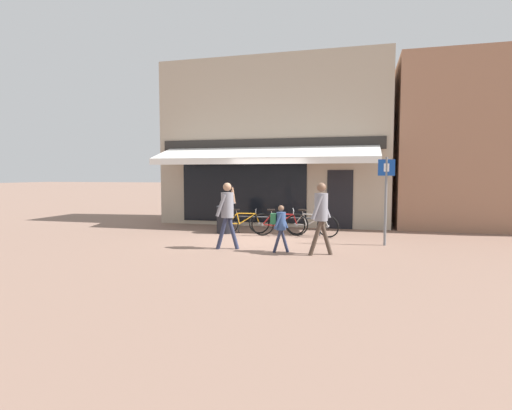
{
  "coord_description": "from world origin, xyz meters",
  "views": [
    {
      "loc": [
        2.96,
        -11.53,
        1.93
      ],
      "look_at": [
        0.03,
        -0.3,
        1.05
      ],
      "focal_mm": 28.0,
      "sensor_mm": 36.0,
      "label": 1
    }
  ],
  "objects_px": {
    "bicycle_orange": "(244,222)",
    "parking_sign": "(386,192)",
    "bicycle_red": "(280,224)",
    "pedestrian_second_adult": "(321,210)",
    "pedestrian_child": "(280,223)",
    "bicycle_silver": "(311,224)",
    "pedestrian_adult": "(227,208)",
    "litter_bin": "(225,218)"
  },
  "relations": [
    {
      "from": "parking_sign",
      "to": "pedestrian_child",
      "type": "bearing_deg",
      "value": -147.07
    },
    {
      "from": "pedestrian_second_adult",
      "to": "parking_sign",
      "type": "xyz_separation_m",
      "value": [
        1.57,
        1.78,
        0.39
      ]
    },
    {
      "from": "bicycle_red",
      "to": "bicycle_silver",
      "type": "xyz_separation_m",
      "value": [
        0.97,
        0.18,
        -0.0
      ]
    },
    {
      "from": "litter_bin",
      "to": "parking_sign",
      "type": "bearing_deg",
      "value": -12.44
    },
    {
      "from": "bicycle_silver",
      "to": "parking_sign",
      "type": "height_order",
      "value": "parking_sign"
    },
    {
      "from": "bicycle_red",
      "to": "pedestrian_adult",
      "type": "height_order",
      "value": "pedestrian_adult"
    },
    {
      "from": "bicycle_silver",
      "to": "pedestrian_second_adult",
      "type": "relative_size",
      "value": 1.02
    },
    {
      "from": "bicycle_orange",
      "to": "bicycle_silver",
      "type": "xyz_separation_m",
      "value": [
        2.21,
        -0.04,
        0.02
      ]
    },
    {
      "from": "pedestrian_second_adult",
      "to": "bicycle_silver",
      "type": "bearing_deg",
      "value": 96.85
    },
    {
      "from": "bicycle_red",
      "to": "parking_sign",
      "type": "distance_m",
      "value": 3.43
    },
    {
      "from": "bicycle_red",
      "to": "litter_bin",
      "type": "distance_m",
      "value": 1.88
    },
    {
      "from": "bicycle_red",
      "to": "parking_sign",
      "type": "height_order",
      "value": "parking_sign"
    },
    {
      "from": "bicycle_red",
      "to": "pedestrian_second_adult",
      "type": "bearing_deg",
      "value": -73.41
    },
    {
      "from": "bicycle_silver",
      "to": "pedestrian_adult",
      "type": "bearing_deg",
      "value": -107.59
    },
    {
      "from": "bicycle_red",
      "to": "pedestrian_child",
      "type": "relative_size",
      "value": 1.51
    },
    {
      "from": "parking_sign",
      "to": "bicycle_orange",
      "type": "bearing_deg",
      "value": 165.17
    },
    {
      "from": "bicycle_red",
      "to": "pedestrian_adult",
      "type": "xyz_separation_m",
      "value": [
        -0.88,
        -2.53,
        0.69
      ]
    },
    {
      "from": "bicycle_silver",
      "to": "bicycle_red",
      "type": "bearing_deg",
      "value": -152.84
    },
    {
      "from": "bicycle_silver",
      "to": "pedestrian_second_adult",
      "type": "xyz_separation_m",
      "value": [
        0.58,
        -2.89,
        0.7
      ]
    },
    {
      "from": "bicycle_silver",
      "to": "pedestrian_child",
      "type": "height_order",
      "value": "pedestrian_child"
    },
    {
      "from": "bicycle_orange",
      "to": "litter_bin",
      "type": "xyz_separation_m",
      "value": [
        -0.62,
        -0.06,
        0.14
      ]
    },
    {
      "from": "bicycle_orange",
      "to": "pedestrian_second_adult",
      "type": "relative_size",
      "value": 0.94
    },
    {
      "from": "litter_bin",
      "to": "bicycle_red",
      "type": "bearing_deg",
      "value": -5.11
    },
    {
      "from": "litter_bin",
      "to": "pedestrian_second_adult",
      "type": "bearing_deg",
      "value": -40.12
    },
    {
      "from": "pedestrian_adult",
      "to": "litter_bin",
      "type": "xyz_separation_m",
      "value": [
        -0.99,
        2.7,
        -0.57
      ]
    },
    {
      "from": "bicycle_orange",
      "to": "pedestrian_adult",
      "type": "height_order",
      "value": "pedestrian_adult"
    },
    {
      "from": "pedestrian_adult",
      "to": "pedestrian_child",
      "type": "relative_size",
      "value": 1.47
    },
    {
      "from": "bicycle_silver",
      "to": "parking_sign",
      "type": "bearing_deg",
      "value": -10.77
    },
    {
      "from": "bicycle_red",
      "to": "bicycle_silver",
      "type": "relative_size",
      "value": 1.0
    },
    {
      "from": "bicycle_red",
      "to": "litter_bin",
      "type": "xyz_separation_m",
      "value": [
        -1.87,
        0.17,
        0.12
      ]
    },
    {
      "from": "bicycle_red",
      "to": "litter_bin",
      "type": "bearing_deg",
      "value": 161.77
    },
    {
      "from": "bicycle_red",
      "to": "litter_bin",
      "type": "height_order",
      "value": "litter_bin"
    },
    {
      "from": "bicycle_orange",
      "to": "pedestrian_adult",
      "type": "xyz_separation_m",
      "value": [
        0.37,
        -2.76,
        0.71
      ]
    },
    {
      "from": "pedestrian_child",
      "to": "bicycle_red",
      "type": "bearing_deg",
      "value": 98.74
    },
    {
      "from": "bicycle_red",
      "to": "pedestrian_second_adult",
      "type": "relative_size",
      "value": 1.02
    },
    {
      "from": "bicycle_orange",
      "to": "pedestrian_child",
      "type": "distance_m",
      "value": 3.36
    },
    {
      "from": "bicycle_silver",
      "to": "pedestrian_adult",
      "type": "height_order",
      "value": "pedestrian_adult"
    },
    {
      "from": "bicycle_orange",
      "to": "litter_bin",
      "type": "height_order",
      "value": "litter_bin"
    },
    {
      "from": "bicycle_orange",
      "to": "parking_sign",
      "type": "distance_m",
      "value": 4.65
    },
    {
      "from": "bicycle_red",
      "to": "pedestrian_child",
      "type": "bearing_deg",
      "value": -91.79
    },
    {
      "from": "pedestrian_child",
      "to": "parking_sign",
      "type": "bearing_deg",
      "value": 30.34
    },
    {
      "from": "bicycle_orange",
      "to": "pedestrian_child",
      "type": "bearing_deg",
      "value": -76.33
    }
  ]
}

